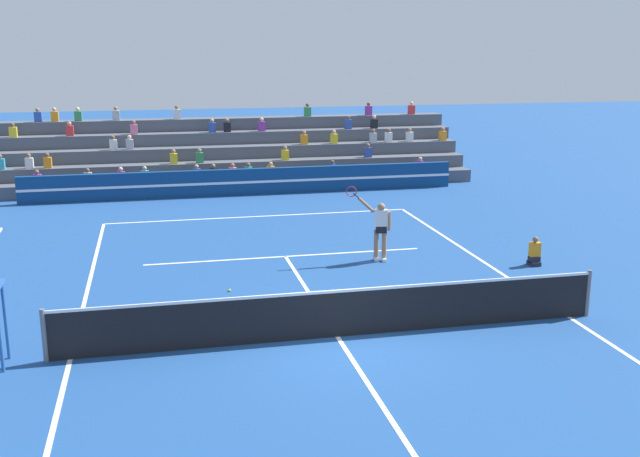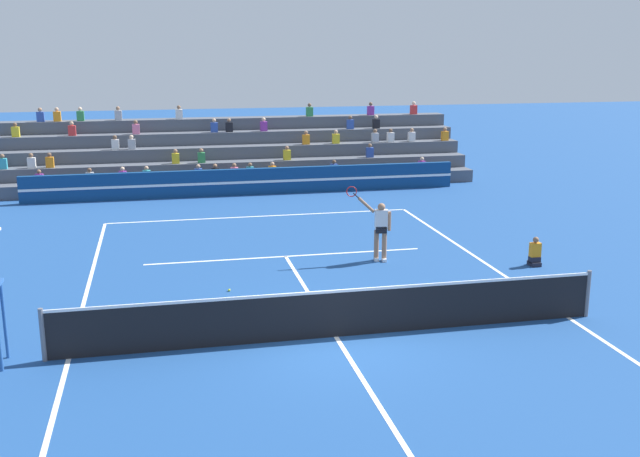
{
  "view_description": "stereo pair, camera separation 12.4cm",
  "coord_description": "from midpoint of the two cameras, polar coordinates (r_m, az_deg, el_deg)",
  "views": [
    {
      "loc": [
        -3.65,
        -14.62,
        6.11
      ],
      "look_at": [
        0.79,
        5.24,
        1.1
      ],
      "focal_mm": 42.0,
      "sensor_mm": 36.0,
      "label": 1
    },
    {
      "loc": [
        -3.53,
        -14.65,
        6.11
      ],
      "look_at": [
        0.79,
        5.24,
        1.1
      ],
      "focal_mm": 42.0,
      "sensor_mm": 36.0,
      "label": 2
    }
  ],
  "objects": [
    {
      "name": "bleacher_stand",
      "position": [
        35.06,
        -6.62,
        5.38
      ],
      "size": [
        20.93,
        4.75,
        3.38
      ],
      "color": "#4C515B",
      "rests_on": "ground"
    },
    {
      "name": "tennis_player",
      "position": [
        21.6,
        4.41,
        0.04
      ],
      "size": [
        1.35,
        0.39,
        2.28
      ],
      "color": "#9E7051",
      "rests_on": "ground"
    },
    {
      "name": "court_lines",
      "position": [
        16.26,
        1.11,
        -8.23
      ],
      "size": [
        11.1,
        23.9,
        0.01
      ],
      "color": "white",
      "rests_on": "ground"
    },
    {
      "name": "sponsor_banner_wall",
      "position": [
        31.41,
        -5.84,
        3.56
      ],
      "size": [
        18.0,
        0.26,
        1.1
      ],
      "color": "navy",
      "rests_on": "ground"
    },
    {
      "name": "ground_plane",
      "position": [
        16.26,
        1.11,
        -8.24
      ],
      "size": [
        120.0,
        120.0,
        0.0
      ],
      "primitive_type": "plane",
      "color": "navy"
    },
    {
      "name": "tennis_ball",
      "position": [
        19.24,
        -7.09,
        -4.69
      ],
      "size": [
        0.07,
        0.07,
        0.07
      ],
      "primitive_type": "sphere",
      "color": "#C6DB33",
      "rests_on": "ground"
    },
    {
      "name": "tennis_net",
      "position": [
        16.06,
        1.12,
        -6.44
      ],
      "size": [
        12.0,
        0.1,
        1.1
      ],
      "color": "slate",
      "rests_on": "ground"
    },
    {
      "name": "ball_kid_courtside",
      "position": [
        22.08,
        15.87,
        -1.88
      ],
      "size": [
        0.3,
        0.36,
        0.84
      ],
      "color": "black",
      "rests_on": "ground"
    }
  ]
}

